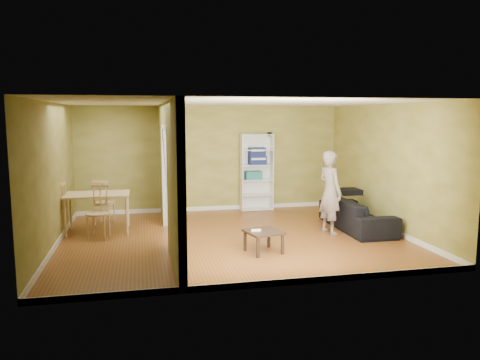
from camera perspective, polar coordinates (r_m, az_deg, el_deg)
name	(u,v)px	position (r m, az deg, el deg)	size (l,w,h in m)	color
room_shell	(232,171)	(8.96, -0.98, 1.06)	(6.50, 6.50, 6.50)	brown
partition	(169,173)	(8.81, -8.66, 0.86)	(0.22, 5.50, 2.60)	tan
wall_speaker	(270,134)	(11.88, 3.64, 5.59)	(0.10, 0.10, 0.10)	black
sofa	(357,209)	(10.12, 14.06, -3.46)	(0.94, 2.19, 0.83)	black
person	(330,185)	(9.51, 10.95, -0.62)	(0.56, 0.71, 1.96)	slate
bookshelf	(256,172)	(11.77, 1.97, 0.98)	(0.81, 0.35, 1.91)	white
paper_box_teal	(253,175)	(11.72, 1.64, 0.58)	(0.41, 0.26, 0.21)	#1C826D
paper_box_navy_b	(257,160)	(11.70, 2.12, 2.44)	(0.43, 0.28, 0.22)	navy
paper_box_navy_c	(257,152)	(11.68, 2.08, 3.39)	(0.39, 0.26, 0.20)	navy
coffee_table	(264,234)	(8.15, 2.89, -6.59)	(0.57, 0.57, 0.38)	#362416
game_controller	(256,230)	(8.10, 1.95, -6.13)	(0.17, 0.04, 0.03)	white
dining_table	(97,197)	(9.94, -16.99, -2.03)	(1.27, 0.85, 0.79)	#ECB789
chair_left	(54,209)	(10.02, -21.69, -3.27)	(0.48, 0.48, 1.05)	tan
chair_near	(98,212)	(9.43, -16.92, -3.78)	(0.47, 0.47, 1.03)	tan
chair_far	(104,202)	(10.62, -16.24, -2.57)	(0.46, 0.46, 1.00)	tan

